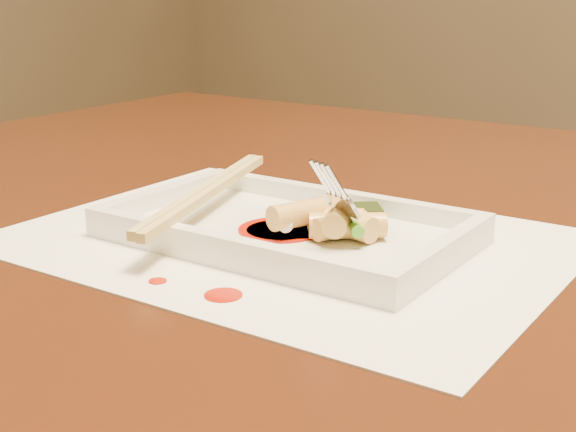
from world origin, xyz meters
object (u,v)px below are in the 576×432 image
Objects in this scene: placemat at (288,240)px; fork at (386,137)px; plate_base at (288,234)px; chopstick_a at (203,191)px; table at (457,329)px.

fork reaches higher than placemat.
fork reaches higher than plate_base.
chopstick_a is 1.77× the size of fork.
placemat is at bearing -121.92° from table.
placemat is 1.61× the size of chopstick_a.
table is at bearing 82.97° from fork.
plate_base is at bearing -165.58° from fork.
placemat is at bearing 0.00° from chopstick_a.
plate_base is at bearing 0.00° from chopstick_a.
plate_base is (-0.08, -0.14, 0.11)m from table.
plate_base is 0.08m from chopstick_a.
table is 5.38× the size of plate_base.
chopstick_a reaches higher than plate_base.
table is 0.19m from plate_base.
table is at bearing 39.17° from chopstick_a.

